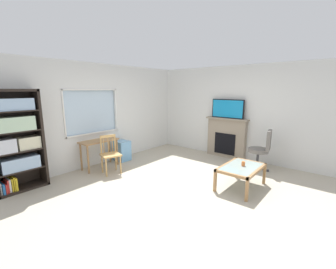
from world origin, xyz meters
TOP-DOWN VIEW (x-y plane):
  - ground at (0.00, 0.00)m, footprint 6.32×6.19m
  - wall_back_with_window at (0.03, 2.59)m, footprint 5.32×0.15m
  - wall_right at (2.72, 0.00)m, footprint 0.12×5.39m
  - bookshelf at (-2.10, 2.35)m, footprint 0.90×0.38m
  - desk_under_window at (-0.36, 2.24)m, footprint 0.94×0.42m
  - wooden_chair at (-0.41, 1.73)m, footprint 0.52×0.51m
  - plastic_drawer_unit at (0.38, 2.29)m, footprint 0.35×0.40m
  - fireplace at (2.56, 0.21)m, footprint 0.26×1.24m
  - tv at (2.55, 0.21)m, footprint 0.06×0.95m
  - office_chair at (2.12, -0.94)m, footprint 0.58×0.57m
  - coffee_table at (0.79, -0.97)m, footprint 1.03×0.68m
  - sippy_cup at (0.84, -0.98)m, footprint 0.07×0.07m

SIDE VIEW (x-z plane):
  - ground at x=0.00m, z-range -0.02..0.00m
  - plastic_drawer_unit at x=0.38m, z-range 0.00..0.55m
  - coffee_table at x=0.79m, z-range 0.16..0.61m
  - wooden_chair at x=-0.41m, z-range 0.01..0.91m
  - sippy_cup at x=0.84m, z-range 0.45..0.54m
  - office_chair at x=2.12m, z-range 0.05..1.05m
  - fireplace at x=2.56m, z-range 0.00..1.15m
  - desk_under_window at x=-0.36m, z-range 0.23..0.95m
  - bookshelf at x=-2.10m, z-range 0.05..2.02m
  - wall_back_with_window at x=0.03m, z-range -0.01..2.60m
  - wall_right at x=2.72m, z-range 0.00..2.61m
  - tv at x=2.55m, z-range 1.15..1.68m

